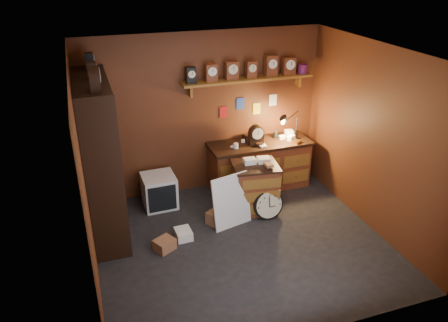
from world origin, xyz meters
TOP-DOWN VIEW (x-y plane):
  - floor at (0.00, 0.00)m, footprint 4.00×4.00m
  - room_shell at (0.04, 0.11)m, footprint 4.02×3.62m
  - shelving_unit at (-1.79, 0.98)m, footprint 0.47×1.60m
  - workbench at (0.88, 1.47)m, footprint 1.76×0.66m
  - low_cabinet at (0.52, 0.79)m, footprint 0.77×0.68m
  - big_round_clock at (0.63, 0.49)m, footprint 0.48×0.16m
  - white_panel at (0.02, 0.50)m, footprint 0.65×0.31m
  - mini_fridge at (-0.91, 1.39)m, footprint 0.53×0.55m
  - floor_box_a at (-1.08, 0.20)m, footprint 0.34×0.33m
  - floor_box_b at (-0.76, 0.38)m, footprint 0.24×0.28m
  - floor_box_c at (-0.19, 0.61)m, footprint 0.35×0.33m

SIDE VIEW (x-z plane):
  - floor at x=0.00m, z-range 0.00..0.00m
  - white_panel at x=0.02m, z-range -0.41..0.41m
  - floor_box_b at x=-0.76m, z-range 0.00..0.14m
  - floor_box_a at x=-1.08m, z-range 0.00..0.16m
  - floor_box_c at x=-0.19m, z-range 0.00..0.20m
  - big_round_clock at x=0.63m, z-range -0.01..0.48m
  - mini_fridge at x=-0.91m, z-range 0.00..0.54m
  - low_cabinet at x=0.52m, z-range -0.01..0.88m
  - workbench at x=0.88m, z-range -0.21..1.15m
  - shelving_unit at x=-1.79m, z-range -0.03..2.54m
  - room_shell at x=0.04m, z-range 0.37..3.08m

